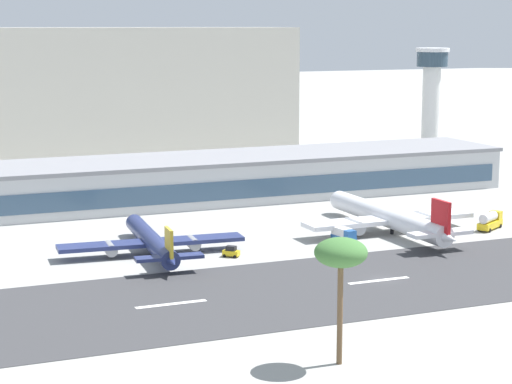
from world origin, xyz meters
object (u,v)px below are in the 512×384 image
at_px(terminal_building, 192,179).
at_px(service_box_truck_2, 344,235).
at_px(airliner_red_tail_gate_1, 392,219).
at_px(service_baggage_tug_0, 231,252).
at_px(control_tower, 431,95).
at_px(palm_tree_0, 341,255).
at_px(service_fuel_truck_1, 490,220).
at_px(airliner_gold_tail_gate_0, 153,242).
at_px(distant_hotel_block, 88,93).

xyz_separation_m(terminal_building, service_box_truck_2, (13.50, -58.70, -3.85)).
xyz_separation_m(airliner_red_tail_gate_1, service_box_truck_2, (-13.89, -4.33, -1.58)).
distance_m(airliner_red_tail_gate_1, service_baggage_tug_0, 40.36).
height_order(control_tower, palm_tree_0, control_tower).
distance_m(terminal_building, palm_tree_0, 124.58).
bearing_deg(terminal_building, service_fuel_truck_1, -49.54).
height_order(airliner_gold_tail_gate_0, service_fuel_truck_1, airliner_gold_tail_gate_0).
distance_m(terminal_building, airliner_red_tail_gate_1, 60.92).
height_order(terminal_building, airliner_red_tail_gate_1, terminal_building).
relative_size(control_tower, airliner_gold_tail_gate_0, 0.92).
distance_m(airliner_gold_tail_gate_0, palm_tree_0, 69.99).
relative_size(service_fuel_truck_1, palm_tree_0, 0.50).
height_order(airliner_red_tail_gate_1, palm_tree_0, palm_tree_0).
distance_m(terminal_building, service_box_truck_2, 60.36).
bearing_deg(palm_tree_0, airliner_red_tail_gate_1, 55.04).
xyz_separation_m(control_tower, service_box_truck_2, (-76.12, -87.45, -21.01)).
xyz_separation_m(airliner_red_tail_gate_1, service_fuel_truck_1, (22.66, -4.30, -1.34)).
relative_size(service_baggage_tug_0, service_box_truck_2, 0.54).
bearing_deg(service_baggage_tug_0, distant_hotel_block, 131.26).
xyz_separation_m(control_tower, airliner_gold_tail_gate_0, (-115.95, -82.68, -20.08)).
relative_size(distant_hotel_block, airliner_gold_tail_gate_0, 3.57).
xyz_separation_m(distant_hotel_block, service_baggage_tug_0, (-6.34, -153.99, -20.94)).
bearing_deg(palm_tree_0, distant_hotel_block, 86.22).
xyz_separation_m(airliner_gold_tail_gate_0, palm_tree_0, (6.05, -68.63, 12.32)).
xyz_separation_m(service_fuel_truck_1, palm_tree_0, (-70.33, -63.89, 13.01)).
relative_size(control_tower, service_box_truck_2, 5.98).
bearing_deg(terminal_building, distant_hotel_block, 93.71).
bearing_deg(airliner_gold_tail_gate_0, service_baggage_tug_0, -111.78).
distance_m(service_fuel_truck_1, service_box_truck_2, 36.55).
bearing_deg(control_tower, service_box_truck_2, -131.04).
height_order(control_tower, service_fuel_truck_1, control_tower).
bearing_deg(palm_tree_0, service_fuel_truck_1, 42.25).
relative_size(terminal_building, airliner_gold_tail_gate_0, 4.21).
distance_m(service_fuel_truck_1, palm_tree_0, 95.90).
bearing_deg(distant_hotel_block, control_tower, -33.96).
relative_size(airliner_gold_tail_gate_0, service_box_truck_2, 6.50).
distance_m(control_tower, distant_hotel_block, 115.34).
relative_size(airliner_gold_tail_gate_0, service_baggage_tug_0, 11.97).
bearing_deg(airliner_gold_tail_gate_0, airliner_red_tail_gate_1, -85.97).
height_order(control_tower, service_baggage_tug_0, control_tower).
distance_m(control_tower, palm_tree_0, 187.17).
xyz_separation_m(terminal_building, airliner_red_tail_gate_1, (27.39, -54.37, -2.27)).
height_order(control_tower, distant_hotel_block, distant_hotel_block).
height_order(terminal_building, service_fuel_truck_1, terminal_building).
height_order(service_fuel_truck_1, service_box_truck_2, service_fuel_truck_1).
xyz_separation_m(service_box_truck_2, palm_tree_0, (-33.79, -63.86, 13.25)).
xyz_separation_m(distant_hotel_block, airliner_red_tail_gate_1, (33.43, -147.54, -18.62)).
height_order(distant_hotel_block, airliner_red_tail_gate_1, distant_hotel_block).
relative_size(airliner_gold_tail_gate_0, palm_tree_0, 2.36).
relative_size(terminal_building, control_tower, 4.57).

